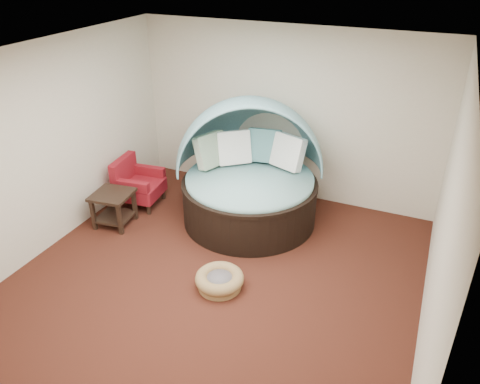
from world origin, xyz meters
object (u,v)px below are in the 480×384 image
at_px(canopy_daybed, 250,166).
at_px(side_table, 113,204).
at_px(red_armchair, 137,184).
at_px(pet_basket, 220,280).

bearing_deg(canopy_daybed, side_table, -173.54).
xyz_separation_m(red_armchair, side_table, (0.05, -0.69, -0.02)).
relative_size(pet_basket, side_table, 1.17).
height_order(pet_basket, side_table, side_table).
relative_size(red_armchair, side_table, 1.28).
xyz_separation_m(pet_basket, side_table, (-2.12, 0.71, 0.23)).
height_order(canopy_daybed, side_table, canopy_daybed).
distance_m(canopy_daybed, pet_basket, 1.95).
bearing_deg(canopy_daybed, red_armchair, 167.13).
height_order(pet_basket, red_armchair, red_armchair).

